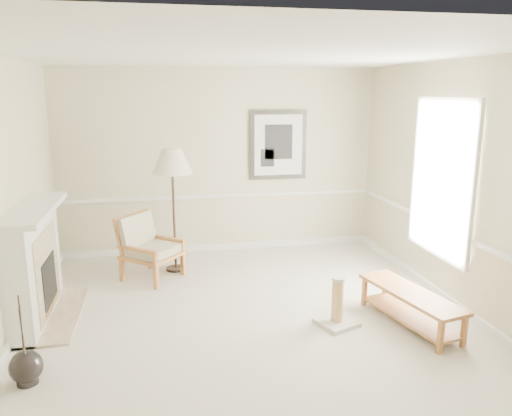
# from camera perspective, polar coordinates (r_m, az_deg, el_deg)

# --- Properties ---
(ground) EXTENTS (5.50, 5.50, 0.00)m
(ground) POSITION_cam_1_polar(r_m,az_deg,el_deg) (5.73, -0.70, -13.08)
(ground) COLOR silver
(ground) RESTS_ON ground
(room) EXTENTS (5.04, 5.54, 2.92)m
(room) POSITION_cam_1_polar(r_m,az_deg,el_deg) (5.28, 0.58, 5.91)
(room) COLOR beige
(room) RESTS_ON ground
(fireplace) EXTENTS (0.64, 1.64, 1.31)m
(fireplace) POSITION_cam_1_polar(r_m,az_deg,el_deg) (6.14, -23.99, -5.97)
(fireplace) COLOR white
(fireplace) RESTS_ON ground
(floor_vase) EXTENTS (0.29, 0.29, 0.85)m
(floor_vase) POSITION_cam_1_polar(r_m,az_deg,el_deg) (5.05, -24.78, -16.23)
(floor_vase) COLOR black
(floor_vase) RESTS_ON ground
(armchair) EXTENTS (0.98, 0.97, 0.89)m
(armchair) POSITION_cam_1_polar(r_m,az_deg,el_deg) (7.07, -12.44, -4.03)
(armchair) COLOR olive
(armchair) RESTS_ON ground
(floor_lamp) EXTENTS (0.57, 0.57, 1.77)m
(floor_lamp) POSITION_cam_1_polar(r_m,az_deg,el_deg) (7.05, -9.57, 4.92)
(floor_lamp) COLOR black
(floor_lamp) RESTS_ON ground
(bench) EXTENTS (0.71, 1.42, 0.39)m
(bench) POSITION_cam_1_polar(r_m,az_deg,el_deg) (5.86, 17.22, -10.29)
(bench) COLOR olive
(bench) RESTS_ON ground
(scratching_post) EXTENTS (0.51, 0.51, 0.56)m
(scratching_post) POSITION_cam_1_polar(r_m,az_deg,el_deg) (5.70, 9.25, -11.44)
(scratching_post) COLOR silver
(scratching_post) RESTS_ON ground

